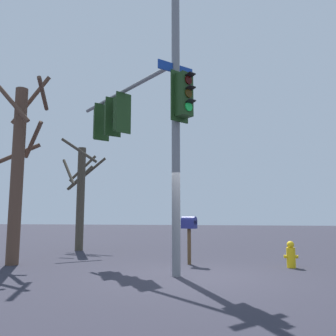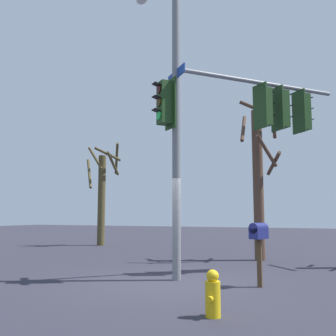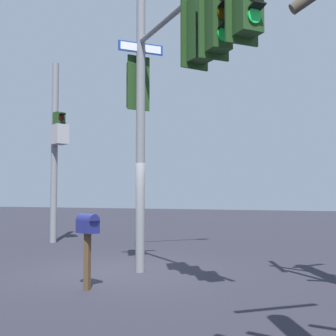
{
  "view_description": "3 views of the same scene",
  "coord_description": "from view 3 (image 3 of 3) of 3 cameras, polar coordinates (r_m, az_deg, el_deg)",
  "views": [
    {
      "loc": [
        0.73,
        -8.49,
        1.47
      ],
      "look_at": [
        -0.68,
        0.25,
        2.66
      ],
      "focal_mm": 36.93,
      "sensor_mm": 36.0,
      "label": 1
    },
    {
      "loc": [
        8.61,
        3.68,
        1.59
      ],
      "look_at": [
        -0.96,
        -0.51,
        2.84
      ],
      "focal_mm": 41.65,
      "sensor_mm": 36.0,
      "label": 2
    },
    {
      "loc": [
        -4.76,
        9.03,
        1.78
      ],
      "look_at": [
        -1.01,
        -0.31,
        2.39
      ],
      "focal_mm": 46.5,
      "sensor_mm": 36.0,
      "label": 3
    }
  ],
  "objects": [
    {
      "name": "ground_plane",
      "position": [
        10.36,
        -6.01,
        -13.31
      ],
      "size": [
        80.0,
        80.0,
        0.0
      ],
      "primitive_type": "plane",
      "color": "#2A2934"
    },
    {
      "name": "secondary_pole_assembly",
      "position": [
        16.63,
        -14.39,
        3.21
      ],
      "size": [
        0.86,
        0.69,
        6.71
      ],
      "rotation": [
        0.0,
        0.0,
        2.65
      ],
      "color": "slate",
      "rests_on": "ground"
    },
    {
      "name": "mailbox",
      "position": [
        8.35,
        -10.49,
        -7.99
      ],
      "size": [
        0.5,
        0.39,
        1.41
      ],
      "rotation": [
        0.0,
        0.0,
        4.32
      ],
      "color": "#4C3823",
      "rests_on": "ground"
    },
    {
      "name": "main_signal_pole_assembly",
      "position": [
        9.28,
        0.74,
        16.18
      ],
      "size": [
        4.48,
        5.96,
        9.16
      ],
      "rotation": [
        0.0,
        0.0,
        2.39
      ],
      "color": "slate",
      "rests_on": "ground"
    }
  ]
}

